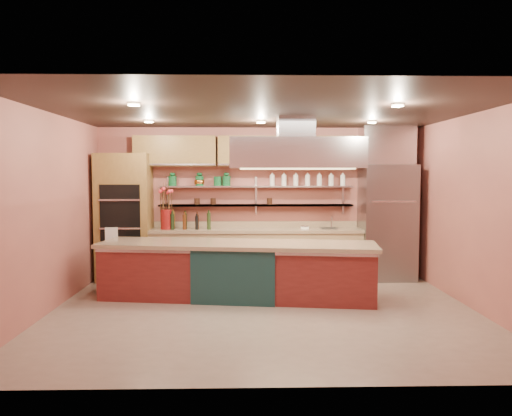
{
  "coord_description": "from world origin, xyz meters",
  "views": [
    {
      "loc": [
        -0.28,
        -6.9,
        1.95
      ],
      "look_at": [
        -0.09,
        1.0,
        1.39
      ],
      "focal_mm": 35.0,
      "sensor_mm": 36.0,
      "label": 1
    }
  ],
  "objects_px": {
    "kitchen_scale": "(305,227)",
    "green_canister": "(218,181)",
    "copper_kettle": "(198,182)",
    "refrigerator": "(387,222)",
    "flower_vase": "(166,219)",
    "island": "(237,270)"
  },
  "relations": [
    {
      "from": "kitchen_scale",
      "to": "green_canister",
      "type": "distance_m",
      "value": 1.82
    },
    {
      "from": "island",
      "to": "copper_kettle",
      "type": "distance_m",
      "value": 2.21
    },
    {
      "from": "refrigerator",
      "to": "kitchen_scale",
      "type": "xyz_separation_m",
      "value": [
        -1.52,
        0.01,
        -0.08
      ]
    },
    {
      "from": "copper_kettle",
      "to": "island",
      "type": "bearing_deg",
      "value": -65.26
    },
    {
      "from": "green_canister",
      "to": "refrigerator",
      "type": "bearing_deg",
      "value": -4.22
    },
    {
      "from": "green_canister",
      "to": "flower_vase",
      "type": "bearing_deg",
      "value": -166.6
    },
    {
      "from": "refrigerator",
      "to": "island",
      "type": "distance_m",
      "value": 3.12
    },
    {
      "from": "refrigerator",
      "to": "copper_kettle",
      "type": "distance_m",
      "value": 3.55
    },
    {
      "from": "refrigerator",
      "to": "flower_vase",
      "type": "distance_m",
      "value": 4.04
    },
    {
      "from": "refrigerator",
      "to": "flower_vase",
      "type": "relative_size",
      "value": 5.86
    },
    {
      "from": "island",
      "to": "copper_kettle",
      "type": "relative_size",
      "value": 25.93
    },
    {
      "from": "island",
      "to": "kitchen_scale",
      "type": "bearing_deg",
      "value": 56.4
    },
    {
      "from": "refrigerator",
      "to": "island",
      "type": "height_order",
      "value": "refrigerator"
    },
    {
      "from": "kitchen_scale",
      "to": "green_canister",
      "type": "relative_size",
      "value": 0.83
    },
    {
      "from": "flower_vase",
      "to": "copper_kettle",
      "type": "distance_m",
      "value": 0.91
    },
    {
      "from": "refrigerator",
      "to": "green_canister",
      "type": "distance_m",
      "value": 3.21
    },
    {
      "from": "kitchen_scale",
      "to": "copper_kettle",
      "type": "distance_m",
      "value": 2.13
    },
    {
      "from": "green_canister",
      "to": "copper_kettle",
      "type": "bearing_deg",
      "value": 180.0
    },
    {
      "from": "refrigerator",
      "to": "green_canister",
      "type": "height_order",
      "value": "refrigerator"
    },
    {
      "from": "flower_vase",
      "to": "green_canister",
      "type": "xyz_separation_m",
      "value": [
        0.92,
        0.22,
        0.69
      ]
    },
    {
      "from": "kitchen_scale",
      "to": "refrigerator",
      "type": "bearing_deg",
      "value": 18.88
    },
    {
      "from": "kitchen_scale",
      "to": "green_canister",
      "type": "bearing_deg",
      "value": -168.56
    }
  ]
}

